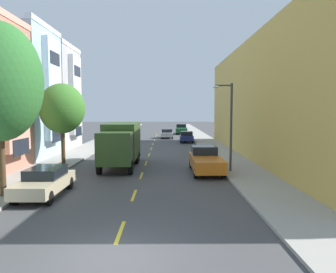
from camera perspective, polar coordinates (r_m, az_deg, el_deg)
ground_plane at (r=39.54m, az=-2.74°, el=-1.62°), size 160.00×160.00×0.00m
sidewalk_left at (r=38.52m, az=-13.48°, el=-1.81°), size 3.20×120.00×0.14m
sidewalk_right at (r=37.91m, az=7.92°, el=-1.83°), size 3.20×120.00×0.14m
lane_centerline_dashes at (r=34.08m, az=-3.12°, el=-2.63°), size 0.14×47.20×0.01m
townhouse_fourth_dove_grey at (r=40.11m, az=-25.74°, el=5.93°), size 14.33×7.04×11.48m
apartment_block_opposite at (r=31.67m, az=22.15°, el=5.95°), size 10.00×36.00×10.46m
street_tree_second at (r=26.45m, az=-18.12°, el=4.68°), size 3.48×3.48×6.25m
street_lamp at (r=22.52m, az=10.64°, el=2.89°), size 1.35×0.28×6.01m
delivery_box_truck at (r=25.05m, az=-8.26°, el=-0.98°), size 2.40×7.61×3.32m
parked_pickup_orange at (r=22.83m, az=6.66°, el=-4.21°), size 2.03×5.31×1.73m
parked_wagon_sky at (r=42.31m, az=-8.60°, el=-0.16°), size 1.83×4.70×1.50m
parked_pickup_forest at (r=58.99m, az=2.35°, el=1.27°), size 2.13×5.35×1.73m
parked_wagon_teal at (r=53.21m, az=-6.75°, el=0.85°), size 1.94×4.75×1.50m
parked_sedan_champagne at (r=17.66m, az=-20.84°, el=-7.38°), size 1.86×4.52×1.43m
parked_hatchback_navy at (r=43.57m, az=3.28°, el=-0.04°), size 1.84×4.04×1.50m
moving_silver_sedan at (r=49.93m, az=-0.18°, el=0.57°), size 1.80×4.50×1.43m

